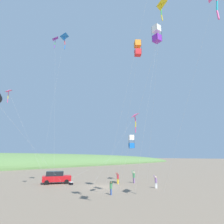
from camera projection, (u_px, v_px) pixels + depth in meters
The scene contains 15 objects.
ground_plane at pixel (103, 187), 26.59m from camera, with size 600.00×600.00×0.00m, color #756654.
parked_car at pixel (56, 177), 29.78m from camera, with size 3.69×4.66×1.85m.
cooler_box at pixel (71, 183), 28.32m from camera, with size 0.62×0.42×0.42m.
person_adult_flyer at pixel (134, 176), 30.43m from camera, with size 0.67×0.59×1.92m.
person_child_green_jacket at pixel (118, 177), 29.66m from camera, with size 0.42×0.53×1.69m.
person_child_grey_jacket at pixel (111, 187), 21.22m from camera, with size 0.55×0.50×1.54m.
person_bystander_far at pixel (156, 181), 25.53m from camera, with size 0.60×0.58×1.67m.
kite_delta_small_distant at pixel (55, 40), 24.65m from camera, with size 6.75×5.27×19.30m.
kite_delta_striped_overhead at pixel (64, 37), 28.82m from camera, with size 7.16×1.75×22.19m.
kite_box_long_streamer_right at pixel (157, 34), 19.09m from camera, with size 5.04×2.18×17.06m.
kite_box_yellow_midlevel at pixel (138, 48), 22.98m from camera, with size 8.90×5.85×17.86m.
kite_delta_orange_high_right at pixel (9, 91), 24.04m from camera, with size 3.18×8.16×12.49m.
kite_box_blue_topmost at pixel (131, 142), 28.80m from camera, with size 10.19×6.43×7.32m.
kite_delta_red_high_left at pixel (135, 116), 32.49m from camera, with size 5.35×6.57×11.50m.
kite_delta_magenta_far_left at pixel (161, 5), 17.09m from camera, with size 11.03×12.77×17.86m.
Camera 1 is at (20.41, -19.59, 4.23)m, focal length 30.50 mm.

